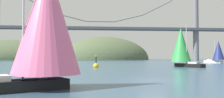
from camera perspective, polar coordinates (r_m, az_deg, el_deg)
name	(u,v)px	position (r m, az deg, el deg)	size (l,w,h in m)	color
ground_plane	(152,80)	(23.05, 9.46, -7.24)	(360.00, 360.00, 0.00)	#385670
headland_left	(10,60)	(164.62, -23.07, -2.35)	(82.11, 44.00, 25.04)	#4C5B3D
headland_center	(105,60)	(157.54, -1.73, -2.52)	(57.72, 44.00, 29.57)	#4C5B3D
suspension_bridge	(100,25)	(118.30, -2.79, 5.75)	(133.47, 6.00, 40.14)	slate
sailboat_green_sail	(181,46)	(52.39, 16.14, 0.66)	(6.02, 7.87, 8.93)	black
sailboat_navy_sail	(218,51)	(83.92, 23.81, -0.53)	(5.56, 7.15, 7.45)	white
sailboat_white_mainsail	(45,47)	(73.17, -15.59, 0.41)	(8.32, 5.76, 9.50)	black
sailboat_pink_spinnaker	(45,22)	(17.21, -15.66, 6.27)	(8.81, 6.85, 9.99)	black
channel_buoy	(96,66)	(47.81, -3.81, -3.93)	(1.10, 1.10, 2.64)	gold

